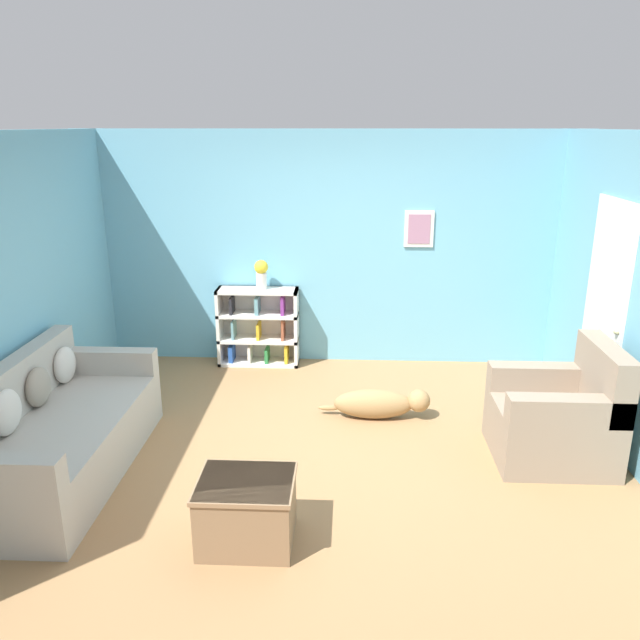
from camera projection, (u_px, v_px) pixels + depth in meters
ground_plane at (318, 453)px, 5.24m from camera, size 14.00×14.00×0.00m
wall_back at (328, 249)px, 6.99m from camera, size 5.60×0.13×2.60m
couch at (54, 435)px, 4.85m from camera, size 0.93×2.08×0.89m
bookshelf at (259, 327)px, 7.10m from camera, size 0.91×0.29×0.89m
recliner_chair at (559, 418)px, 5.08m from camera, size 0.92×0.84×0.98m
coffee_table at (247, 509)px, 4.07m from camera, size 0.63×0.53×0.45m
dog at (380, 403)px, 5.83m from camera, size 1.05×0.25×0.29m
vase at (261, 273)px, 6.89m from camera, size 0.15×0.15×0.33m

